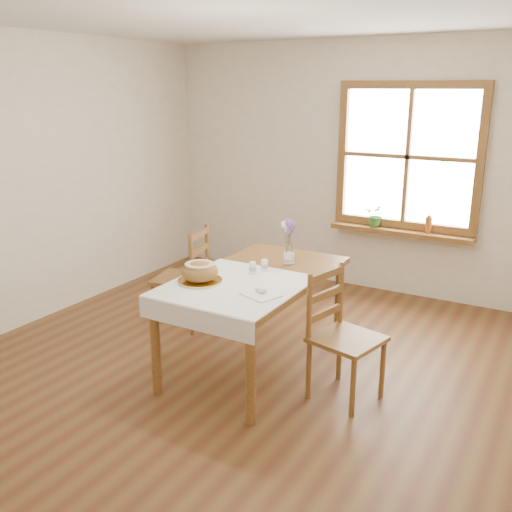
{
  "coord_description": "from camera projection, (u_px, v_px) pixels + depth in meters",
  "views": [
    {
      "loc": [
        2.06,
        -3.25,
        2.13
      ],
      "look_at": [
        0.0,
        0.3,
        0.9
      ],
      "focal_mm": 40.0,
      "sensor_mm": 36.0,
      "label": 1
    }
  ],
  "objects": [
    {
      "name": "ground",
      "position": [
        236.0,
        380.0,
        4.3
      ],
      "size": [
        5.0,
        5.0,
        0.0
      ],
      "primitive_type": "plane",
      "color": "brown",
      "rests_on": "ground"
    },
    {
      "name": "room_walls",
      "position": [
        234.0,
        152.0,
        3.81
      ],
      "size": [
        4.6,
        5.1,
        2.65
      ],
      "color": "silver",
      "rests_on": "ground"
    },
    {
      "name": "window",
      "position": [
        408.0,
        157.0,
        5.69
      ],
      "size": [
        1.46,
        0.08,
        1.46
      ],
      "color": "olive",
      "rests_on": "ground"
    },
    {
      "name": "window_sill",
      "position": [
        401.0,
        232.0,
        5.85
      ],
      "size": [
        1.46,
        0.2,
        0.05
      ],
      "color": "olive",
      "rests_on": "ground"
    },
    {
      "name": "dining_table",
      "position": [
        256.0,
        285.0,
        4.35
      ],
      "size": [
        0.9,
        1.6,
        0.75
      ],
      "color": "olive",
      "rests_on": "ground"
    },
    {
      "name": "table_linen",
      "position": [
        235.0,
        286.0,
        4.08
      ],
      "size": [
        0.91,
        0.99,
        0.01
      ],
      "primitive_type": "cube",
      "color": "silver",
      "rests_on": "dining_table"
    },
    {
      "name": "chair_left",
      "position": [
        180.0,
        277.0,
        5.17
      ],
      "size": [
        0.54,
        0.53,
        0.93
      ],
      "primitive_type": null,
      "rotation": [
        0.0,
        0.0,
        -1.34
      ],
      "color": "olive",
      "rests_on": "ground"
    },
    {
      "name": "chair_right",
      "position": [
        347.0,
        337.0,
        3.94
      ],
      "size": [
        0.54,
        0.52,
        0.92
      ],
      "primitive_type": null,
      "rotation": [
        0.0,
        0.0,
        1.34
      ],
      "color": "olive",
      "rests_on": "ground"
    },
    {
      "name": "bread_plate",
      "position": [
        200.0,
        281.0,
        4.14
      ],
      "size": [
        0.35,
        0.35,
        0.02
      ],
      "primitive_type": "cylinder",
      "rotation": [
        0.0,
        0.0,
        -0.11
      ],
      "color": "white",
      "rests_on": "table_linen"
    },
    {
      "name": "bread_loaf",
      "position": [
        200.0,
        270.0,
        4.12
      ],
      "size": [
        0.27,
        0.27,
        0.15
      ],
      "primitive_type": "ellipsoid",
      "color": "olive",
      "rests_on": "bread_plate"
    },
    {
      "name": "egg_napkin",
      "position": [
        261.0,
        295.0,
        3.88
      ],
      "size": [
        0.28,
        0.26,
        0.01
      ],
      "primitive_type": "cube",
      "rotation": [
        0.0,
        0.0,
        -0.34
      ],
      "color": "silver",
      "rests_on": "table_linen"
    },
    {
      "name": "eggs",
      "position": [
        261.0,
        291.0,
        3.87
      ],
      "size": [
        0.22,
        0.21,
        0.04
      ],
      "primitive_type": null,
      "rotation": [
        0.0,
        0.0,
        -0.34
      ],
      "color": "white",
      "rests_on": "egg_napkin"
    },
    {
      "name": "salt_shaker",
      "position": [
        253.0,
        267.0,
        4.31
      ],
      "size": [
        0.06,
        0.06,
        0.1
      ],
      "primitive_type": "cylinder",
      "rotation": [
        0.0,
        0.0,
        0.1
      ],
      "color": "white",
      "rests_on": "table_linen"
    },
    {
      "name": "pepper_shaker",
      "position": [
        264.0,
        265.0,
        4.37
      ],
      "size": [
        0.07,
        0.07,
        0.1
      ],
      "primitive_type": "cylinder",
      "rotation": [
        0.0,
        0.0,
        -0.37
      ],
      "color": "white",
      "rests_on": "table_linen"
    },
    {
      "name": "flower_vase",
      "position": [
        289.0,
        259.0,
        4.58
      ],
      "size": [
        0.08,
        0.08,
        0.09
      ],
      "primitive_type": "cylinder",
      "rotation": [
        0.0,
        0.0,
        0.03
      ],
      "color": "white",
      "rests_on": "dining_table"
    },
    {
      "name": "lavender_bouquet",
      "position": [
        289.0,
        238.0,
        4.53
      ],
      "size": [
        0.14,
        0.14,
        0.27
      ],
      "primitive_type": null,
      "color": "#6E5597",
      "rests_on": "flower_vase"
    },
    {
      "name": "potted_plant",
      "position": [
        376.0,
        218.0,
        5.94
      ],
      "size": [
        0.25,
        0.27,
        0.19
      ],
      "primitive_type": "imported",
      "rotation": [
        0.0,
        0.0,
        -0.13
      ],
      "color": "#32702D",
      "rests_on": "window_sill"
    },
    {
      "name": "amber_bottle",
      "position": [
        429.0,
        224.0,
        5.68
      ],
      "size": [
        0.08,
        0.08,
        0.18
      ],
      "primitive_type": "cylinder",
      "rotation": [
        0.0,
        0.0,
        0.3
      ],
      "color": "#AC571F",
      "rests_on": "window_sill"
    }
  ]
}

